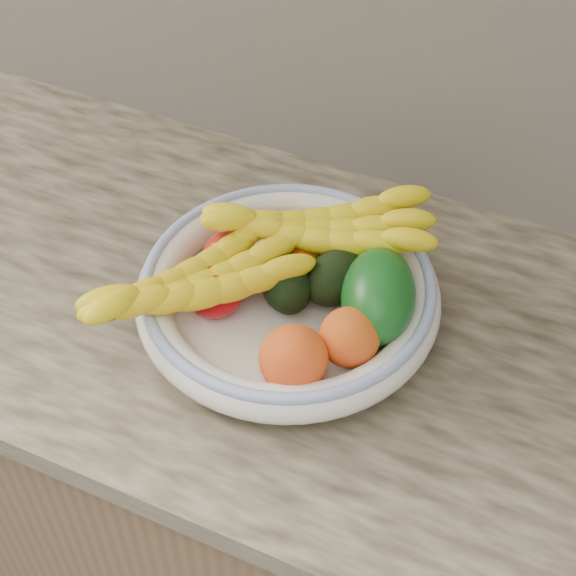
# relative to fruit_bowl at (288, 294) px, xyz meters

# --- Properties ---
(kitchen_counter) EXTENTS (2.44, 0.66, 1.40)m
(kitchen_counter) POSITION_rel_fruit_bowl_xyz_m (0.00, 0.03, -0.48)
(kitchen_counter) COLOR brown
(kitchen_counter) RESTS_ON ground
(fruit_bowl) EXTENTS (0.39, 0.39, 0.08)m
(fruit_bowl) POSITION_rel_fruit_bowl_xyz_m (0.00, 0.00, 0.00)
(fruit_bowl) COLOR white
(fruit_bowl) RESTS_ON kitchen_counter
(clementine_back_left) EXTENTS (0.06, 0.06, 0.05)m
(clementine_back_left) POSITION_rel_fruit_bowl_xyz_m (-0.02, 0.09, 0.01)
(clementine_back_left) COLOR orange
(clementine_back_left) RESTS_ON fruit_bowl
(clementine_back_right) EXTENTS (0.06, 0.06, 0.05)m
(clementine_back_right) POSITION_rel_fruit_bowl_xyz_m (0.03, 0.11, 0.01)
(clementine_back_right) COLOR #ED5B05
(clementine_back_right) RESTS_ON fruit_bowl
(clementine_back_mid) EXTENTS (0.07, 0.07, 0.05)m
(clementine_back_mid) POSITION_rel_fruit_bowl_xyz_m (-0.00, 0.06, 0.01)
(clementine_back_mid) COLOR #FF6B05
(clementine_back_mid) RESTS_ON fruit_bowl
(tomato_left) EXTENTS (0.08, 0.08, 0.06)m
(tomato_left) POSITION_rel_fruit_bowl_xyz_m (-0.09, 0.02, 0.01)
(tomato_left) COLOR #B31E0F
(tomato_left) RESTS_ON fruit_bowl
(tomato_near_left) EXTENTS (0.09, 0.09, 0.07)m
(tomato_near_left) POSITION_rel_fruit_bowl_xyz_m (-0.08, -0.04, 0.01)
(tomato_near_left) COLOR #9E040A
(tomato_near_left) RESTS_ON fruit_bowl
(avocado_center) EXTENTS (0.11, 0.11, 0.06)m
(avocado_center) POSITION_rel_fruit_bowl_xyz_m (-0.00, 0.00, 0.02)
(avocado_center) COLOR black
(avocado_center) RESTS_ON fruit_bowl
(avocado_right) EXTENTS (0.09, 0.12, 0.07)m
(avocado_right) POSITION_rel_fruit_bowl_xyz_m (0.05, 0.04, 0.02)
(avocado_right) COLOR black
(avocado_right) RESTS_ON fruit_bowl
(green_mango) EXTENTS (0.16, 0.17, 0.12)m
(green_mango) POSITION_rel_fruit_bowl_xyz_m (0.11, 0.02, 0.03)
(green_mango) COLOR #0E4B14
(green_mango) RESTS_ON fruit_bowl
(peach_front) EXTENTS (0.09, 0.09, 0.08)m
(peach_front) POSITION_rel_fruit_bowl_xyz_m (0.05, -0.11, 0.02)
(peach_front) COLOR orange
(peach_front) RESTS_ON fruit_bowl
(peach_right) EXTENTS (0.09, 0.09, 0.07)m
(peach_right) POSITION_rel_fruit_bowl_xyz_m (0.10, -0.05, 0.02)
(peach_right) COLOR orange
(peach_right) RESTS_ON fruit_bowl
(banana_bunch_back) EXTENTS (0.34, 0.23, 0.09)m
(banana_bunch_back) POSITION_rel_fruit_bowl_xyz_m (0.00, 0.08, 0.04)
(banana_bunch_back) COLOR yellow
(banana_bunch_back) RESTS_ON fruit_bowl
(banana_bunch_front) EXTENTS (0.27, 0.32, 0.09)m
(banana_bunch_front) POSITION_rel_fruit_bowl_xyz_m (-0.10, -0.07, 0.03)
(banana_bunch_front) COLOR yellow
(banana_bunch_front) RESTS_ON fruit_bowl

